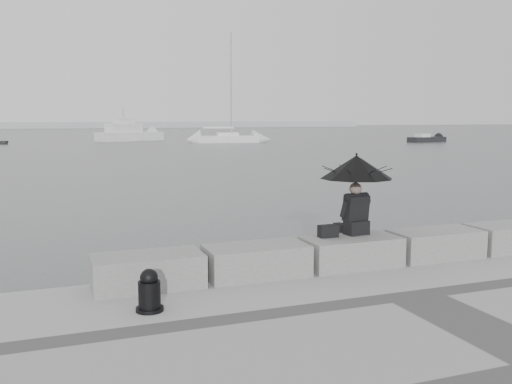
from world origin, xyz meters
name	(u,v)px	position (x,y,z in m)	size (l,w,h in m)	color
ground	(338,288)	(0.00, 0.00, 0.00)	(360.00, 360.00, 0.00)	#414345
stone_block_far_left	(148,271)	(-3.40, -0.45, 0.75)	(1.60, 0.80, 0.50)	slate
stone_block_left	(256,261)	(-1.70, -0.45, 0.75)	(1.60, 0.80, 0.50)	slate
stone_block_centre	(351,252)	(0.00, -0.45, 0.75)	(1.60, 0.80, 0.50)	slate
stone_block_right	(435,244)	(1.70, -0.45, 0.75)	(1.60, 0.80, 0.50)	slate
stone_block_far_right	(510,237)	(3.40, -0.45, 0.75)	(1.60, 0.80, 0.50)	slate
seated_person	(356,175)	(0.20, -0.22, 2.02)	(1.24, 1.24, 1.39)	black
bag	(328,231)	(-0.36, -0.29, 1.10)	(0.32, 0.18, 0.20)	black
mooring_bollard	(149,294)	(-3.56, -1.49, 0.74)	(0.36, 0.36, 0.57)	black
distant_landmass	(27,125)	(-8.14, 154.51, 0.90)	(180.00, 8.00, 2.80)	#A0A3A6
sailboat_right	(228,138)	(15.94, 56.00, 0.53)	(7.55, 3.71, 12.90)	white
motor_cruiser	(130,134)	(5.84, 65.35, 0.89)	(8.92, 5.97, 4.50)	white
small_motorboat	(427,139)	(39.15, 49.11, 0.32)	(5.40, 2.57, 1.10)	black
dinghy	(2,142)	(-8.91, 61.36, 0.24)	(2.79, 1.18, 0.47)	slate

